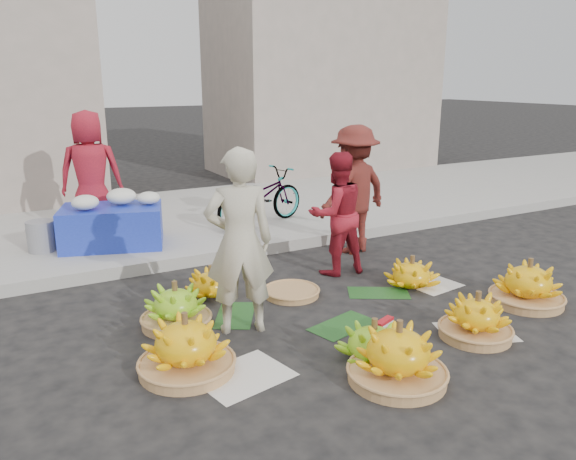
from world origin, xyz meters
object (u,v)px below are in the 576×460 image
vendor_cream (239,242)px  flower_table (113,223)px  bicycle (260,197)px  banana_bunch_4 (528,284)px  banana_bunch_0 (186,346)px

vendor_cream → flower_table: (-0.54, 2.89, -0.43)m
bicycle → flower_table: bearing=78.9°
banana_bunch_4 → vendor_cream: 3.03m
flower_table → bicycle: bearing=20.1°
flower_table → banana_bunch_4: bearing=-30.5°
vendor_cream → bicycle: 3.44m
banana_bunch_4 → bicycle: bicycle is taller
banana_bunch_4 → vendor_cream: size_ratio=0.43×
vendor_cream → banana_bunch_4: bearing=179.3°
banana_bunch_4 → flower_table: (-3.38, 3.72, 0.21)m
banana_bunch_0 → bicycle: (2.33, 3.50, 0.31)m
banana_bunch_0 → bicycle: bearing=56.3°
banana_bunch_0 → flower_table: flower_table is taller
vendor_cream → banana_bunch_0: bearing=51.3°
bicycle → banana_bunch_4: bearing=-176.6°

